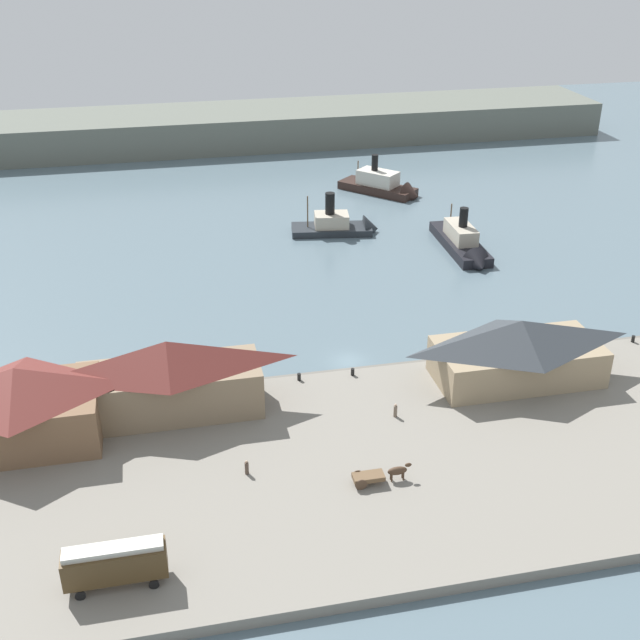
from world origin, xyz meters
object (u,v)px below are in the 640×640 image
(horse_cart, at_px, (378,475))
(pedestrian_walking_east, at_px, (395,411))
(ferry_moored_east, at_px, (464,245))
(mooring_post_east, at_px, (353,372))
(pedestrian_near_east_shed, at_px, (247,468))
(street_tram, at_px, (115,562))
(ferry_shed_customs_shed, at_px, (519,349))
(ferry_shed_central_terminal, at_px, (169,377))
(ferry_approaching_east, at_px, (342,226))
(ferry_mid_harbor, at_px, (385,186))
(mooring_post_west, at_px, (633,339))
(mooring_post_center_east, at_px, (299,377))
(ferry_shed_west_terminal, at_px, (20,404))

(horse_cart, bearing_deg, pedestrian_walking_east, 65.00)
(ferry_moored_east, bearing_deg, mooring_post_east, -128.06)
(pedestrian_near_east_shed, bearing_deg, street_tram, -135.25)
(ferry_shed_customs_shed, height_order, pedestrian_walking_east, ferry_shed_customs_shed)
(street_tram, bearing_deg, ferry_shed_central_terminal, 77.22)
(ferry_shed_central_terminal, distance_m, ferry_approaching_east, 62.72)
(ferry_mid_harbor, distance_m, ferry_approaching_east, 23.66)
(mooring_post_east, bearing_deg, pedestrian_near_east_shed, -132.76)
(ferry_shed_central_terminal, distance_m, ferry_moored_east, 64.41)
(horse_cart, xyz_separation_m, ferry_moored_east, (31.08, 56.83, -0.67))
(ferry_shed_central_terminal, height_order, mooring_post_west, ferry_shed_central_terminal)
(mooring_post_center_east, bearing_deg, horse_cart, -78.83)
(pedestrian_near_east_shed, distance_m, ferry_mid_harbor, 94.31)
(pedestrian_near_east_shed, relative_size, mooring_post_east, 1.82)
(ferry_shed_central_terminal, bearing_deg, pedestrian_near_east_shed, -62.28)
(ferry_shed_central_terminal, bearing_deg, ferry_mid_harbor, 57.64)
(mooring_post_west, bearing_deg, ferry_mid_harbor, 101.24)
(ferry_shed_customs_shed, xyz_separation_m, mooring_post_center_east, (-25.65, 5.02, -3.52))
(mooring_post_west, bearing_deg, ferry_shed_central_terminal, -176.35)
(mooring_post_east, bearing_deg, ferry_moored_east, 51.94)
(ferry_shed_central_terminal, relative_size, ferry_approaching_east, 1.28)
(ferry_shed_west_terminal, xyz_separation_m, ferry_shed_customs_shed, (56.43, 0.66, -0.49))
(ferry_shed_customs_shed, relative_size, pedestrian_walking_east, 12.04)
(ferry_shed_west_terminal, height_order, mooring_post_east, ferry_shed_west_terminal)
(horse_cart, relative_size, mooring_post_east, 6.62)
(ferry_shed_central_terminal, xyz_separation_m, ferry_mid_harbor, (46.13, 72.80, -4.18))
(ferry_approaching_east, bearing_deg, ferry_shed_west_terminal, -130.92)
(horse_cart, height_order, ferry_moored_east, ferry_moored_east)
(mooring_post_center_east, bearing_deg, ferry_shed_central_terminal, -166.65)
(ferry_shed_west_terminal, height_order, ferry_shed_central_terminal, ferry_shed_central_terminal)
(ferry_mid_harbor, bearing_deg, ferry_shed_customs_shed, -94.03)
(pedestrian_walking_east, distance_m, ferry_moored_east, 52.97)
(mooring_post_east, height_order, ferry_moored_east, ferry_moored_east)
(ferry_shed_central_terminal, xyz_separation_m, street_tram, (-5.75, -25.34, -2.15))
(pedestrian_walking_east, height_order, ferry_approaching_east, ferry_approaching_east)
(ferry_shed_central_terminal, relative_size, mooring_post_west, 22.78)
(mooring_post_center_east, distance_m, ferry_moored_east, 50.48)
(ferry_shed_customs_shed, distance_m, pedestrian_near_east_shed, 36.16)
(street_tram, height_order, ferry_moored_east, ferry_moored_east)
(street_tram, bearing_deg, ferry_moored_east, 49.26)
(ferry_shed_west_terminal, relative_size, ferry_shed_central_terminal, 0.79)
(ferry_shed_customs_shed, height_order, mooring_post_east, ferry_shed_customs_shed)
(ferry_mid_harbor, relative_size, ferry_moored_east, 0.81)
(ferry_shed_customs_shed, distance_m, ferry_moored_east, 42.50)
(mooring_post_east, xyz_separation_m, ferry_moored_east, (28.56, 36.48, -0.20))
(mooring_post_west, bearing_deg, ferry_shed_customs_shed, -164.59)
(pedestrian_walking_east, bearing_deg, ferry_mid_harbor, 74.58)
(ferry_shed_customs_shed, bearing_deg, mooring_post_center_east, 168.92)
(ferry_mid_harbor, bearing_deg, pedestrian_near_east_shed, -114.66)
(mooring_post_center_east, bearing_deg, ferry_mid_harbor, 65.95)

